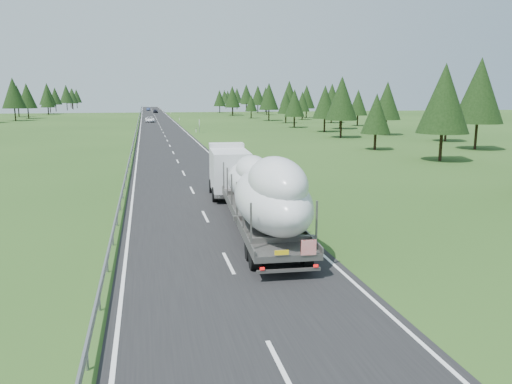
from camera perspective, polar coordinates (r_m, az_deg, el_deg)
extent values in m
plane|color=#254517|center=(22.95, -3.17, -8.14)|extent=(400.00, 400.00, 0.00)
cube|color=black|center=(121.68, -10.88, 7.33)|extent=(10.00, 400.00, 0.02)
cube|color=slate|center=(121.61, -13.41, 7.50)|extent=(0.08, 400.00, 0.32)
cylinder|color=slate|center=(22.67, -16.65, -8.05)|extent=(0.10, 0.10, 0.60)
cube|color=silver|center=(52.82, -1.49, 3.41)|extent=(0.12, 0.07, 1.00)
cube|color=black|center=(52.78, -1.49, 3.75)|extent=(0.13, 0.08, 0.12)
cube|color=silver|center=(102.13, -6.87, 7.04)|extent=(0.12, 0.07, 1.00)
cube|color=black|center=(102.11, -6.88, 7.22)|extent=(0.13, 0.08, 0.12)
cube|color=silver|center=(151.89, -8.76, 8.29)|extent=(0.12, 0.07, 1.00)
cube|color=black|center=(151.87, -8.77, 8.41)|extent=(0.13, 0.08, 0.12)
cube|color=silver|center=(201.77, -9.72, 8.92)|extent=(0.12, 0.07, 1.00)
cube|color=black|center=(201.76, -9.73, 9.01)|extent=(0.13, 0.08, 0.12)
cube|color=silver|center=(251.69, -10.30, 9.30)|extent=(0.12, 0.07, 1.00)
cube|color=black|center=(251.69, -10.31, 9.37)|extent=(0.13, 0.08, 0.12)
cube|color=silver|center=(301.65, -10.69, 9.55)|extent=(0.12, 0.07, 1.00)
cube|color=black|center=(301.64, -10.70, 9.61)|extent=(0.13, 0.08, 0.12)
cube|color=silver|center=(351.61, -10.97, 9.73)|extent=(0.12, 0.07, 1.00)
cube|color=black|center=(351.60, -10.97, 9.78)|extent=(0.13, 0.08, 0.12)
cylinder|color=slate|center=(102.17, -6.49, 7.33)|extent=(0.08, 0.08, 2.00)
cube|color=silver|center=(102.11, -6.50, 7.89)|extent=(0.05, 0.90, 1.20)
cylinder|color=black|center=(76.30, 23.84, 6.08)|extent=(0.36, 0.36, 4.29)
cone|color=black|center=(76.11, 24.20, 10.54)|extent=(6.67, 6.67, 8.93)
cylinder|color=black|center=(87.87, 20.88, 6.60)|extent=(0.36, 0.36, 3.58)
cone|color=black|center=(87.69, 21.10, 9.83)|extent=(5.56, 5.56, 7.45)
cylinder|color=black|center=(98.46, 14.62, 7.32)|extent=(0.36, 0.36, 3.40)
cone|color=black|center=(98.30, 14.75, 10.07)|extent=(5.29, 5.29, 7.09)
cylinder|color=black|center=(113.70, 9.60, 8.08)|extent=(0.36, 0.36, 3.82)
cone|color=black|center=(113.56, 9.69, 10.76)|extent=(5.94, 5.94, 7.96)
cylinder|color=black|center=(126.36, 11.52, 8.11)|extent=(0.36, 0.36, 3.00)
cone|color=black|center=(126.23, 11.60, 10.00)|extent=(4.67, 4.67, 6.25)
cylinder|color=black|center=(138.19, 8.61, 8.57)|extent=(0.36, 0.36, 3.59)
cone|color=black|center=(138.07, 8.67, 10.63)|extent=(5.58, 5.58, 7.47)
cylinder|color=black|center=(155.12, 5.30, 8.78)|extent=(0.36, 0.36, 2.91)
cone|color=black|center=(155.02, 5.33, 10.27)|extent=(4.52, 4.52, 6.05)
cylinder|color=black|center=(167.14, 5.77, 9.06)|extent=(0.36, 0.36, 3.63)
cone|color=black|center=(167.05, 5.80, 10.79)|extent=(5.65, 5.65, 7.56)
cylinder|color=black|center=(180.24, 3.79, 9.33)|extent=(0.36, 0.36, 4.24)
cone|color=black|center=(180.16, 3.81, 11.20)|extent=(6.60, 6.60, 8.84)
cylinder|color=black|center=(191.64, 1.24, 9.28)|extent=(0.36, 0.36, 3.08)
cone|color=black|center=(191.55, 1.24, 10.56)|extent=(4.79, 4.79, 6.41)
cylinder|color=black|center=(208.48, 0.21, 9.53)|extent=(0.36, 0.36, 3.86)
cone|color=black|center=(208.40, 0.21, 11.01)|extent=(6.01, 6.01, 8.04)
cylinder|color=black|center=(222.33, 1.10, 9.61)|extent=(0.36, 0.36, 3.68)
cone|color=black|center=(222.26, 1.11, 10.92)|extent=(5.72, 5.72, 7.67)
cylinder|color=black|center=(234.09, -1.11, 9.74)|extent=(0.36, 0.36, 4.21)
cone|color=black|center=(234.02, -1.12, 11.18)|extent=(6.55, 6.55, 8.77)
cylinder|color=black|center=(246.23, -1.13, 9.72)|extent=(0.36, 0.36, 3.42)
cone|color=black|center=(246.16, -1.13, 10.82)|extent=(5.32, 5.32, 7.13)
cylinder|color=black|center=(261.26, -2.18, 9.82)|extent=(0.36, 0.36, 3.73)
cone|color=black|center=(261.19, -2.19, 10.96)|extent=(5.80, 5.80, 7.77)
cylinder|color=black|center=(275.53, -3.45, 9.79)|extent=(0.36, 0.36, 2.90)
cone|color=black|center=(275.47, -3.46, 10.63)|extent=(4.51, 4.51, 6.04)
cylinder|color=black|center=(288.95, -2.68, 9.90)|extent=(0.36, 0.36, 3.37)
cone|color=black|center=(288.89, -2.69, 10.83)|extent=(5.24, 5.24, 7.02)
cylinder|color=black|center=(303.72, -3.24, 9.96)|extent=(0.36, 0.36, 3.40)
cone|color=black|center=(303.67, -3.25, 10.85)|extent=(5.29, 5.29, 7.08)
cylinder|color=black|center=(318.12, -3.62, 10.02)|extent=(0.36, 0.36, 3.56)
cone|color=black|center=(318.07, -3.63, 10.91)|extent=(5.54, 5.54, 7.42)
cylinder|color=black|center=(61.45, 20.38, 5.10)|extent=(0.36, 0.36, 3.78)
cone|color=black|center=(61.19, 20.71, 9.99)|extent=(5.88, 5.88, 7.87)
cylinder|color=black|center=(71.52, 13.45, 5.78)|extent=(0.36, 0.36, 2.64)
cone|color=black|center=(71.29, 13.59, 8.71)|extent=(4.10, 4.10, 5.49)
cylinder|color=black|center=(90.60, 9.68, 7.30)|extent=(0.36, 0.36, 3.66)
cone|color=black|center=(90.42, 9.78, 10.51)|extent=(5.69, 5.69, 7.62)
cylinder|color=black|center=(104.35, 7.83, 7.72)|extent=(0.36, 0.36, 3.23)
cone|color=black|center=(104.19, 7.90, 10.18)|extent=(5.02, 5.02, 6.72)
cylinder|color=black|center=(117.17, 4.39, 8.09)|extent=(0.36, 0.36, 3.00)
cone|color=black|center=(117.03, 4.42, 10.12)|extent=(4.66, 4.66, 6.24)
cylinder|color=black|center=(136.46, 3.42, 8.50)|extent=(0.36, 0.36, 2.92)
cone|color=black|center=(136.34, 3.44, 10.21)|extent=(4.54, 4.54, 6.09)
cylinder|color=black|center=(148.26, 1.48, 8.88)|extent=(0.36, 0.36, 3.73)
cone|color=black|center=(148.16, 1.49, 10.88)|extent=(5.81, 5.81, 7.78)
cylinder|color=black|center=(163.85, -0.56, 8.89)|extent=(0.36, 0.36, 2.58)
cone|color=black|center=(163.75, -0.56, 10.14)|extent=(4.01, 4.01, 5.37)
cylinder|color=black|center=(182.95, -2.71, 9.27)|extent=(0.36, 0.36, 3.64)
cone|color=black|center=(182.86, -2.73, 10.85)|extent=(5.66, 5.66, 7.58)
cylinder|color=black|center=(196.44, -2.66, 9.31)|extent=(0.36, 0.36, 3.05)
cone|color=black|center=(196.36, -2.67, 10.55)|extent=(4.75, 4.75, 6.36)
cylinder|color=black|center=(212.40, -4.17, 9.45)|extent=(0.36, 0.36, 3.24)
cone|color=black|center=(212.32, -4.19, 10.66)|extent=(5.04, 5.04, 6.75)
cylinder|color=black|center=(163.11, -25.83, 8.08)|extent=(0.36, 0.36, 4.25)
cone|color=black|center=(163.02, -26.00, 10.15)|extent=(6.60, 6.60, 8.84)
cylinder|color=black|center=(176.92, -24.59, 8.26)|extent=(0.36, 0.36, 3.81)
cone|color=black|center=(176.83, -24.73, 9.97)|extent=(5.93, 5.93, 7.94)
cylinder|color=black|center=(190.94, -25.49, 8.30)|extent=(0.36, 0.36, 3.65)
cone|color=black|center=(190.86, -25.62, 9.81)|extent=(5.68, 5.68, 7.60)
cylinder|color=black|center=(206.55, -22.66, 8.60)|extent=(0.36, 0.36, 3.27)
cone|color=black|center=(206.47, -22.75, 9.86)|extent=(5.09, 5.09, 6.82)
cylinder|color=black|center=(219.46, -22.65, 8.81)|extent=(0.36, 0.36, 4.15)
cone|color=black|center=(219.39, -22.77, 10.31)|extent=(6.46, 6.46, 8.65)
cylinder|color=black|center=(232.89, -22.45, 8.80)|extent=(0.36, 0.36, 3.32)
cone|color=black|center=(232.82, -22.54, 9.93)|extent=(5.16, 5.16, 6.91)
cylinder|color=black|center=(244.57, -21.90, 8.95)|extent=(0.36, 0.36, 3.66)
cone|color=black|center=(244.51, -21.99, 10.14)|extent=(5.70, 5.70, 7.63)
cylinder|color=black|center=(259.63, -20.78, 9.17)|extent=(0.36, 0.36, 4.18)
cone|color=black|center=(259.58, -20.87, 10.44)|extent=(6.50, 6.50, 8.71)
cylinder|color=black|center=(274.45, -20.19, 9.22)|extent=(0.36, 0.36, 3.68)
cone|color=black|center=(274.39, -20.26, 10.28)|extent=(5.72, 5.72, 7.66)
cylinder|color=black|center=(287.23, -20.26, 9.27)|extent=(0.36, 0.36, 3.66)
cone|color=black|center=(287.18, -20.33, 10.28)|extent=(5.70, 5.70, 7.63)
cylinder|color=black|center=(302.07, -19.77, 9.35)|extent=(0.36, 0.36, 3.61)
cone|color=black|center=(302.02, -19.83, 10.30)|extent=(5.62, 5.62, 7.52)
cylinder|color=black|center=(317.16, -20.39, 9.33)|extent=(0.36, 0.36, 3.23)
cone|color=black|center=(317.11, -20.44, 10.13)|extent=(5.02, 5.02, 6.72)
cube|color=silver|center=(37.05, -3.04, 2.48)|extent=(2.99, 5.48, 2.98)
cube|color=black|center=(39.63, -3.69, 3.81)|extent=(2.45, 0.24, 1.49)
cube|color=silver|center=(39.13, -3.63, 5.37)|extent=(2.74, 1.44, 0.32)
cube|color=#63615E|center=(36.26, -2.74, -0.01)|extent=(2.86, 3.35, 0.27)
cylinder|color=black|center=(38.99, -5.25, 0.66)|extent=(0.44, 1.09, 1.06)
cylinder|color=black|center=(39.36, -1.72, 0.80)|extent=(0.44, 1.09, 1.06)
cylinder|color=black|center=(35.67, -4.56, -0.30)|extent=(0.44, 1.09, 1.06)
cylinder|color=black|center=(36.08, -0.71, -0.14)|extent=(0.44, 1.09, 1.06)
cube|color=#63615E|center=(27.51, 0.45, -2.74)|extent=(3.82, 15.05, 0.28)
cube|color=#63615E|center=(27.17, -2.46, -2.35)|extent=(1.01, 14.87, 0.26)
cube|color=#63615E|center=(27.79, 3.30, -2.05)|extent=(1.01, 14.87, 0.26)
cube|color=#63615E|center=(20.89, 0.57, -3.96)|extent=(0.08, 0.08, 2.02)
cube|color=#63615E|center=(21.68, 7.89, -3.51)|extent=(0.08, 0.08, 2.02)
cube|color=#63615E|center=(23.31, -0.84, -2.37)|extent=(0.08, 0.08, 2.02)
cube|color=#63615E|center=(24.02, 5.79, -2.02)|extent=(0.08, 0.08, 2.02)
cube|color=#63615E|center=(25.75, -1.98, -1.08)|extent=(0.08, 0.08, 2.02)
cube|color=#63615E|center=(26.40, 4.07, -0.80)|extent=(0.08, 0.08, 2.02)
cube|color=#63615E|center=(28.21, -2.93, -0.01)|extent=(0.08, 0.08, 2.02)
cube|color=#63615E|center=(28.81, 2.63, 0.22)|extent=(0.08, 0.08, 2.02)
cube|color=#63615E|center=(30.69, -3.72, 0.88)|extent=(0.08, 0.08, 2.02)
cube|color=#63615E|center=(31.24, 1.42, 1.08)|extent=(0.08, 0.08, 2.02)
cube|color=#63615E|center=(33.18, -4.39, 1.64)|extent=(0.08, 0.08, 2.02)
cube|color=#63615E|center=(33.69, 0.38, 1.82)|extent=(0.08, 0.08, 2.02)
cylinder|color=black|center=(22.00, 0.81, -7.52)|extent=(0.49, 1.09, 1.06)
cylinder|color=black|center=(22.62, 6.64, -7.07)|extent=(0.49, 1.09, 1.06)
cylinder|color=black|center=(23.18, 0.09, -6.54)|extent=(0.49, 1.09, 1.06)
cylinder|color=black|center=(23.78, 5.63, -6.14)|extent=(0.49, 1.09, 1.06)
cube|color=#63615E|center=(20.81, 5.04, -8.83)|extent=(2.66, 0.30, 0.13)
cube|color=red|center=(20.68, 7.27, -6.20)|extent=(0.64, 0.08, 0.64)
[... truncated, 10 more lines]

